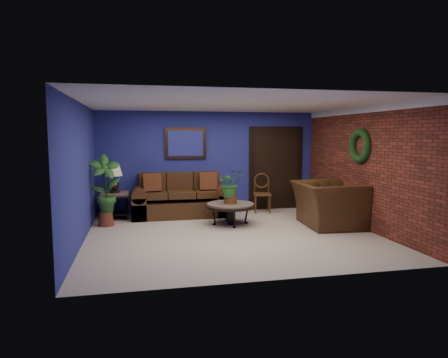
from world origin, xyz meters
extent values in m
plane|color=#BFB19E|center=(0.00, 0.00, 0.00)|extent=(5.50, 5.50, 0.00)
cube|color=navy|center=(0.00, 2.50, 1.25)|extent=(5.50, 0.04, 2.50)
cube|color=navy|center=(-2.75, 0.00, 1.25)|extent=(0.04, 5.00, 2.50)
cube|color=maroon|center=(2.75, 0.00, 1.25)|extent=(0.04, 5.00, 2.50)
cube|color=white|center=(0.00, 0.00, 2.50)|extent=(5.50, 5.00, 0.02)
cube|color=white|center=(2.72, 0.00, 2.43)|extent=(0.03, 5.00, 0.14)
cube|color=#402817|center=(-0.60, 2.46, 1.72)|extent=(1.02, 0.06, 0.77)
cube|color=black|center=(1.75, 2.47, 1.05)|extent=(1.44, 0.06, 2.18)
torus|color=black|center=(2.69, 0.05, 1.70)|extent=(0.16, 0.72, 0.72)
cube|color=#452A13|center=(-0.78, 2.00, 0.19)|extent=(2.28, 0.98, 0.37)
cube|color=#452A13|center=(-0.78, 2.36, 0.53)|extent=(1.95, 0.27, 0.93)
cube|color=#452A13|center=(-1.43, 1.94, 0.53)|extent=(0.63, 0.67, 0.15)
cube|color=#452A13|center=(-0.78, 1.94, 0.53)|extent=(0.63, 0.67, 0.15)
cube|color=#452A13|center=(-0.13, 1.94, 0.53)|extent=(0.63, 0.67, 0.15)
cube|color=#452A13|center=(-1.76, 2.00, 0.26)|extent=(0.33, 0.98, 0.52)
cube|color=#452A13|center=(0.19, 2.00, 0.26)|extent=(0.33, 0.98, 0.52)
cube|color=#5C2917|center=(-1.45, 1.98, 0.82)|extent=(0.41, 0.12, 0.41)
cube|color=#5C2917|center=(-0.12, 1.98, 0.82)|extent=(0.41, 0.12, 0.41)
cylinder|color=#57514C|center=(0.16, 0.88, 0.43)|extent=(1.01, 1.01, 0.05)
cylinder|color=black|center=(0.16, 0.88, 0.40)|extent=(1.07, 1.07, 0.05)
cylinder|color=black|center=(0.16, 0.88, 0.20)|extent=(0.14, 0.14, 0.41)
cube|color=#57514C|center=(-2.30, 2.05, 0.58)|extent=(0.62, 0.62, 0.05)
cube|color=black|center=(-2.30, 2.05, 0.54)|extent=(0.66, 0.66, 0.04)
cube|color=black|center=(-2.30, 2.05, 0.12)|extent=(0.56, 0.56, 0.03)
cylinder|color=black|center=(-2.56, 1.79, 0.29)|extent=(0.03, 0.03, 0.58)
cylinder|color=black|center=(-2.04, 1.79, 0.29)|extent=(0.03, 0.03, 0.58)
cylinder|color=black|center=(-2.56, 2.31, 0.29)|extent=(0.03, 0.03, 0.58)
cylinder|color=black|center=(-2.04, 2.31, 0.29)|extent=(0.03, 0.03, 0.58)
cylinder|color=#402817|center=(-2.30, 2.05, 0.63)|extent=(0.23, 0.23, 0.05)
sphere|color=#402817|center=(-2.30, 2.05, 0.74)|extent=(0.21, 0.21, 0.21)
cylinder|color=#402817|center=(-2.30, 2.05, 0.91)|extent=(0.02, 0.02, 0.27)
cone|color=#9D885F|center=(-2.30, 2.05, 1.10)|extent=(0.38, 0.38, 0.27)
cube|color=brown|center=(1.25, 2.05, 0.45)|extent=(0.49, 0.49, 0.04)
torus|color=brown|center=(1.29, 2.23, 0.77)|extent=(0.39, 0.11, 0.39)
cylinder|color=brown|center=(1.05, 1.91, 0.22)|extent=(0.03, 0.03, 0.43)
cylinder|color=brown|center=(1.39, 1.84, 0.22)|extent=(0.03, 0.03, 0.43)
cylinder|color=brown|center=(1.12, 2.26, 0.22)|extent=(0.03, 0.03, 0.43)
cylinder|color=brown|center=(1.46, 2.19, 0.22)|extent=(0.03, 0.03, 0.43)
imported|color=#452A13|center=(2.15, 0.31, 0.46)|extent=(1.34, 1.51, 0.93)
cylinder|color=brown|center=(0.16, 0.88, 0.55)|extent=(0.28, 0.28, 0.18)
imported|color=#16491C|center=(0.16, 0.88, 0.89)|extent=(0.55, 0.48, 0.60)
cylinder|color=brown|center=(2.35, 1.95, 0.10)|extent=(0.26, 0.26, 0.20)
imported|color=#16491C|center=(2.35, 1.95, 0.48)|extent=(0.44, 0.39, 0.66)
cylinder|color=brown|center=(-2.45, 1.32, 0.15)|extent=(0.34, 0.34, 0.30)
imported|color=#16491C|center=(-2.45, 1.32, 0.89)|extent=(0.75, 0.58, 1.27)
camera|label=1|loc=(-1.76, -7.36, 1.91)|focal=32.00mm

